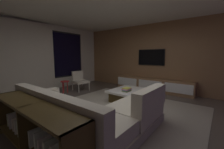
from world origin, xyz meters
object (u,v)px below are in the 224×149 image
Objects in this scene: sectional_couch at (88,116)px; console_table_behind_couch at (33,127)px; mounted_tv at (151,57)px; book_stack_on_coffee_table at (127,90)px; media_console at (153,85)px; side_stool at (65,83)px; accent_chair_near_window at (80,80)px; coffee_table at (131,96)px.

console_table_behind_couch is at bearing 172.01° from sectional_couch.
mounted_tv is at bearing 3.26° from console_table_behind_couch.
media_console is at bearing -1.60° from book_stack_on_coffee_table.
sectional_couch is 0.81× the size of media_console.
sectional_couch reaches higher than media_console.
sectional_couch reaches higher than book_stack_on_coffee_table.
media_console reaches higher than book_stack_on_coffee_table.
side_stool is 3.45m from media_console.
accent_chair_near_window is 0.65m from side_stool.
side_stool is (-0.48, 2.46, -0.04)m from book_stack_on_coffee_table.
side_stool is (1.30, 2.71, 0.08)m from sectional_couch.
mounted_tv reaches higher than media_console.
sectional_couch reaches higher than console_table_behind_couch.
sectional_couch is 2.25× the size of mounted_tv.
sectional_couch is 1.99m from coffee_table.
book_stack_on_coffee_table is at bearing 8.16° from sectional_couch.
mounted_tv reaches higher than sectional_couch.
media_console is at bearing -54.54° from accent_chair_near_window.
side_stool is (-0.64, 0.08, -0.06)m from accent_chair_near_window.
sectional_couch is at bearing -171.84° from book_stack_on_coffee_table.
book_stack_on_coffee_table is 1.90m from media_console.
book_stack_on_coffee_table is (-0.20, 0.04, 0.23)m from coffee_table.
media_console is at bearing 3.14° from sectional_couch.
side_stool is 3.58m from mounted_tv.
accent_chair_near_window is 3.08m from mounted_tv.
accent_chair_near_window is (0.16, 2.38, 0.02)m from book_stack_on_coffee_table.
sectional_couch reaches higher than accent_chair_near_window.
accent_chair_near_window is 0.37× the size of console_table_behind_couch.
console_table_behind_couch is (-2.85, -2.50, -0.03)m from accent_chair_near_window.
coffee_table is 2.60m from side_stool.
coffee_table is 0.31m from book_stack_on_coffee_table.
sectional_couch is 8.24× the size of book_stack_on_coffee_table.
accent_chair_near_window is 3.79m from console_table_behind_couch.
console_table_behind_couch is at bearing -177.31° from book_stack_on_coffee_table.
media_console reaches higher than side_stool.
sectional_couch is at bearing -173.95° from coffee_table.
sectional_couch is 3.68m from media_console.
sectional_couch is 4.01m from mounted_tv.
console_table_behind_couch is (-4.76, -0.27, -0.94)m from mounted_tv.
coffee_table is 2.52× the size of side_stool.
coffee_table is 2.21m from mounted_tv.
sectional_couch reaches higher than coffee_table.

